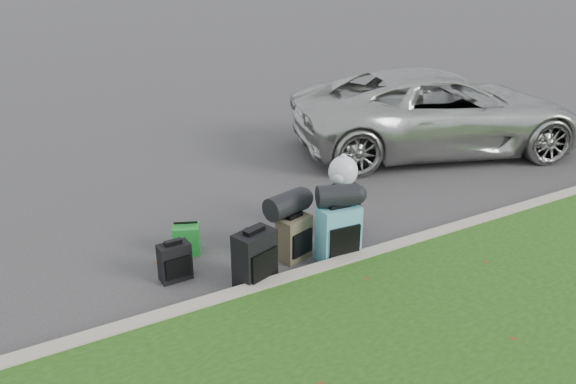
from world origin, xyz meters
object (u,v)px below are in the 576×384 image
suitcase_teal (338,234)px  tote_navy (255,241)px  suitcase_small_black (175,262)px  suitcase_olive (294,238)px  suitcase_large_black_right (342,209)px  suv (439,111)px  suitcase_large_black_left (255,259)px  tote_green (187,239)px

suitcase_teal → tote_navy: suitcase_teal is taller
suitcase_small_black → tote_navy: (1.06, 0.14, -0.08)m
suitcase_small_black → suitcase_olive: bearing=-11.5°
suitcase_small_black → suitcase_teal: 1.89m
suitcase_small_black → suitcase_large_black_right: size_ratio=0.67×
suitcase_teal → suitcase_large_black_right: bearing=56.7°
suitcase_small_black → suitcase_large_black_right: bearing=-0.2°
suv → suitcase_large_black_left: suv is taller
suitcase_large_black_right → tote_navy: bearing=168.8°
suitcase_small_black → suitcase_large_black_right: (2.26, 0.06, 0.11)m
suitcase_large_black_left → suitcase_teal: size_ratio=0.95×
suitcase_teal → tote_green: 1.82m
tote_navy → suitcase_large_black_right: bearing=11.0°
suitcase_large_black_left → suitcase_teal: (1.10, 0.03, 0.02)m
suv → tote_navy: size_ratio=19.38×
suitcase_teal → suitcase_large_black_right: (0.45, 0.58, -0.02)m
suv → suitcase_olive: suv is taller
suitcase_olive → tote_green: size_ratio=1.50×
suv → tote_navy: bearing=131.1°
suitcase_olive → suv: bearing=10.3°
suitcase_olive → suitcase_teal: (0.43, -0.29, 0.07)m
suitcase_large_black_left → suitcase_olive: 0.74m
suitcase_olive → tote_navy: bearing=113.1°
suitcase_teal → suitcase_large_black_left: bearing=-174.2°
suitcase_teal → suitcase_large_black_right: size_ratio=1.05×
suv → tote_green: (-5.42, -1.47, -0.56)m
suitcase_large_black_right → tote_green: suitcase_large_black_right is taller
suitcase_large_black_left → tote_navy: size_ratio=2.35×
suitcase_olive → suitcase_teal: suitcase_teal is taller
tote_green → suitcase_large_black_right: bearing=10.1°
tote_navy → suitcase_small_black: bearing=-157.2°
suitcase_teal → tote_green: suitcase_teal is taller
suitcase_large_black_left → suitcase_small_black: bearing=123.9°
suv → suitcase_teal: suv is taller
suitcase_olive → suitcase_large_black_right: 0.93m
suitcase_olive → suitcase_large_black_right: (0.88, 0.30, 0.05)m
suitcase_olive → tote_navy: (-0.32, 0.38, -0.13)m
suitcase_small_black → tote_navy: size_ratio=1.58×
suitcase_small_black → suitcase_large_black_left: (0.71, -0.56, 0.11)m
suitcase_small_black → suv: bearing=17.5°
suitcase_small_black → suitcase_olive: suitcase_olive is taller
tote_navy → suitcase_large_black_left: bearing=-101.5°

